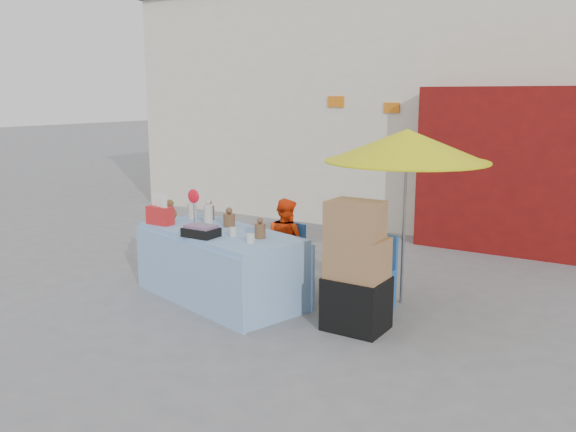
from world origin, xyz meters
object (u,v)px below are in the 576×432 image
Objects in this scene: market_table at (220,264)px; box_stack at (356,271)px; chair_right at (369,285)px; chair_left at (281,269)px; umbrella at (407,146)px; vendor_orange at (286,242)px; vendor_beige at (374,253)px.

box_stack is (1.85, -0.03, 0.20)m from market_table.
chair_right is 0.61× the size of box_stack.
market_table is 0.86m from chair_left.
umbrella is (1.96, 1.02, 1.45)m from market_table.
vendor_orange is at bearing 81.05° from market_table.
vendor_orange is at bearing 148.10° from box_stack.
chair_right is 0.38m from vendor_beige.
chair_right is at bearing 14.47° from chair_left.
umbrella is (1.55, 0.15, 1.31)m from vendor_orange.
market_table is at bearing -104.85° from chair_left.
chair_left and chair_right have the same top height.
vendor_beige is at bearing 20.64° from chair_left.
chair_right is (1.66, 0.74, -0.19)m from market_table.
box_stack reaches higher than chair_left.
chair_left is at bearing 20.64° from vendor_beige.
market_table is 2.87× the size of chair_right.
market_table reaches higher than chair_left.
umbrella is at bearing 58.35° from chair_right.
vendor_orange is 1.70m from box_stack.
vendor_beige reaches higher than chair_right.
chair_left is 0.41× the size of umbrella.
vendor_orange is 2.03m from umbrella.
box_stack is (1.44, -0.76, 0.39)m from chair_left.
vendor_orange is at bearing 14.47° from vendor_beige.
chair_left is 2.27m from umbrella.
vendor_beige is at bearing -165.53° from vendor_orange.
umbrella reaches higher than market_table.
vendor_beige is at bearing 106.14° from chair_right.
vendor_beige is (1.66, 0.87, 0.17)m from market_table.
chair_right is at bearing -136.12° from umbrella.
market_table is 1.86m from box_stack.
box_stack is (-0.11, -1.05, -1.25)m from umbrella.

